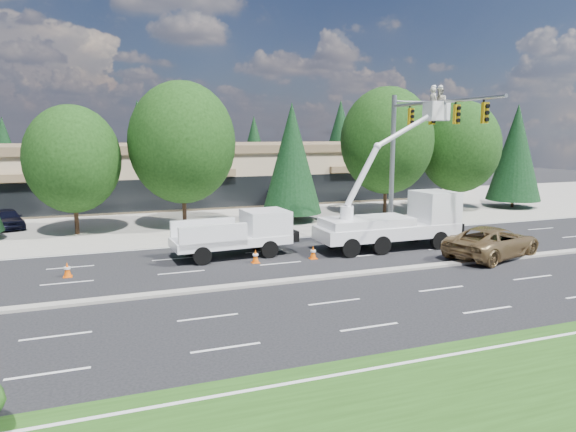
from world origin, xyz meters
name	(u,v)px	position (x,y,z in m)	size (l,w,h in m)	color
ground	(304,280)	(0.00, 0.00, 0.00)	(140.00, 140.00, 0.00)	black
concrete_apron	(213,214)	(0.00, 20.00, 0.01)	(140.00, 22.00, 0.01)	gray
road_median	(304,279)	(0.00, 0.00, 0.06)	(120.00, 0.55, 0.12)	gray
strip_mall	(191,171)	(0.00, 29.97, 2.83)	(50.40, 15.40, 5.50)	tan
tree_front_c	(73,159)	(-10.00, 15.00, 4.89)	(6.02, 6.02, 8.35)	#332114
tree_front_d	(182,143)	(-3.00, 15.00, 5.89)	(7.25, 7.25, 10.06)	#332114
tree_front_e	(292,158)	(5.00, 15.00, 4.71)	(4.45, 4.45, 8.77)	#332114
tree_front_f	(387,141)	(13.00, 15.00, 5.94)	(7.31, 7.31, 10.15)	#332114
tree_front_g	(460,147)	(20.00, 15.00, 5.41)	(6.67, 6.67, 9.25)	#332114
tree_front_h	(516,152)	(26.00, 15.00, 4.86)	(4.59, 4.59, 9.05)	#332114
tree_back_a	(4,153)	(-18.00, 42.00, 4.44)	(4.20, 4.20, 8.29)	#332114
tree_back_b	(139,142)	(-4.00, 42.00, 5.54)	(5.24, 5.24, 10.33)	#332114
tree_back_c	(254,148)	(10.00, 42.00, 4.65)	(4.40, 4.40, 8.66)	#332114
tree_back_d	(340,138)	(22.00, 42.00, 5.84)	(5.53, 5.53, 10.89)	#332114
signal_mast	(412,141)	(10.03, 7.04, 6.06)	(2.76, 10.16, 9.00)	gray
utility_pickup	(239,238)	(-1.54, 5.52, 0.99)	(6.39, 2.83, 2.39)	white
bucket_truck	(401,213)	(7.71, 4.31, 2.01)	(8.87, 2.75, 9.22)	white
traffic_cone_a	(67,270)	(-10.03, 4.26, 0.34)	(0.40, 0.40, 0.70)	#F15807
traffic_cone_b	(255,256)	(-1.16, 3.77, 0.34)	(0.40, 0.40, 0.70)	#F15807
traffic_cone_c	(313,252)	(1.93, 3.56, 0.34)	(0.40, 0.40, 0.70)	#F15807
minivan	(493,242)	(11.06, 0.63, 0.83)	(2.74, 5.95, 1.65)	olive
parked_car_west	(8,219)	(-14.59, 18.84, 0.69)	(1.64, 4.08, 1.39)	black
parked_car_east	(277,200)	(5.86, 21.00, 0.78)	(1.64, 4.71, 1.55)	black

